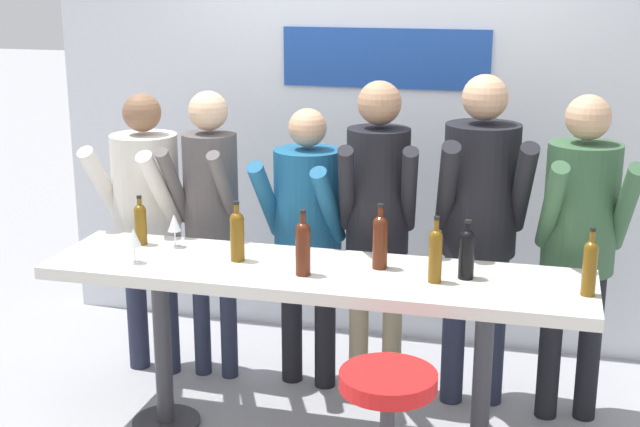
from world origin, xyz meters
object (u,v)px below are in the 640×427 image
tasting_table (315,293)px  wine_bottle_2 (467,251)px  wine_bottle_3 (380,239)px  wine_bottle_6 (140,222)px  person_left (211,202)px  wine_glass_1 (174,224)px  person_far_left (146,205)px  wine_bottle_5 (435,253)px  person_center_left (307,220)px  person_center_right (480,207)px  person_right (580,225)px  wine_glass_0 (134,239)px  wine_bottle_4 (303,246)px  person_center (378,206)px  wine_bottle_1 (590,265)px  wine_bottle_0 (237,234)px

tasting_table → wine_bottle_2: size_ratio=9.34×
wine_bottle_3 → wine_bottle_6: 1.28m
person_left → wine_glass_1: size_ratio=9.57×
person_far_left → wine_glass_1: size_ratio=9.43×
person_left → wine_bottle_2: (1.49, -0.58, 0.01)m
wine_bottle_6 → wine_glass_1: 0.19m
wine_bottle_5 → wine_bottle_6: size_ratio=1.20×
person_center_left → wine_glass_1: 0.77m
person_center_right → person_right: bearing=-16.4°
wine_bottle_5 → wine_bottle_3: bearing=155.2°
wine_bottle_2 → wine_glass_0: bearing=-173.4°
wine_bottle_5 → person_center_right: bearing=78.7°
wine_bottle_4 → wine_glass_0: (-0.85, -0.04, -0.02)m
person_center → person_left: bearing=168.1°
person_center_right → wine_bottle_3: size_ratio=5.68×
wine_bottle_3 → wine_bottle_6: bearing=177.1°
tasting_table → wine_bottle_4: bearing=-107.4°
person_far_left → wine_bottle_6: 0.49m
tasting_table → wine_glass_0: bearing=-171.0°
person_center → wine_glass_1: 1.08m
wine_bottle_6 → wine_glass_1: size_ratio=1.49×
person_far_left → person_right: bearing=5.1°
person_right → wine_bottle_4: person_right is taller
person_right → wine_bottle_2: (-0.52, -0.56, -0.01)m
wine_bottle_3 → person_center_right: bearing=53.6°
wine_bottle_5 → wine_bottle_6: wine_bottle_5 is taller
person_right → wine_bottle_3: (-0.93, -0.52, 0.01)m
wine_bottle_2 → person_right: bearing=47.5°
wine_bottle_6 → tasting_table: bearing=-8.8°
tasting_table → wine_bottle_1: bearing=-2.0°
person_center → wine_glass_1: bearing=-166.0°
person_far_left → person_right: person_right is taller
person_far_left → person_center_right: bearing=6.7°
wine_bottle_6 → wine_glass_0: (0.10, -0.29, 0.00)m
wine_bottle_4 → tasting_table: bearing=72.6°
person_left → person_center_left: 0.56m
wine_glass_1 → wine_bottle_5: bearing=-8.1°
wine_bottle_6 → wine_bottle_5: bearing=-7.1°
wine_bottle_1 → wine_bottle_4: wine_bottle_4 is taller
wine_bottle_2 → tasting_table: bearing=-176.4°
wine_bottle_0 → wine_glass_0: 0.50m
wine_bottle_2 → wine_bottle_5: size_ratio=0.90×
tasting_table → wine_bottle_5: (0.58, -0.04, 0.27)m
wine_bottle_0 → person_right: bearing=19.7°
person_far_left → person_center: 1.36m
person_left → wine_bottle_3: bearing=-26.0°
person_far_left → wine_glass_1: 0.59m
person_center_left → wine_bottle_6: (-0.76, -0.51, 0.07)m
wine_bottle_1 → person_center: bearing=149.2°
person_center_left → wine_bottle_0: bearing=-99.1°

